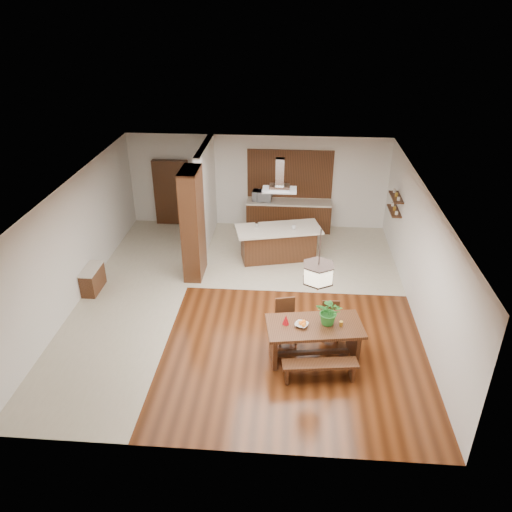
# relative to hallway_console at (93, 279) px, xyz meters

# --- Properties ---
(room_shell) EXTENTS (9.00, 9.04, 2.92)m
(room_shell) POSITION_rel_hallway_console_xyz_m (3.81, -0.20, 1.75)
(room_shell) COLOR #3C1B0A
(room_shell) RESTS_ON ground
(tile_hallway) EXTENTS (2.50, 9.00, 0.01)m
(tile_hallway) POSITION_rel_hallway_console_xyz_m (1.06, -0.20, -0.31)
(tile_hallway) COLOR beige
(tile_hallway) RESTS_ON ground
(tile_kitchen) EXTENTS (5.50, 4.00, 0.01)m
(tile_kitchen) POSITION_rel_hallway_console_xyz_m (5.06, 2.30, -0.31)
(tile_kitchen) COLOR beige
(tile_kitchen) RESTS_ON ground
(soffit_band) EXTENTS (8.00, 9.00, 0.02)m
(soffit_band) POSITION_rel_hallway_console_xyz_m (3.81, -0.20, 2.57)
(soffit_band) COLOR #412110
(soffit_band) RESTS_ON room_shell
(partition_pier) EXTENTS (0.45, 1.00, 2.90)m
(partition_pier) POSITION_rel_hallway_console_xyz_m (2.41, 1.00, 1.14)
(partition_pier) COLOR black
(partition_pier) RESTS_ON ground
(partition_stub) EXTENTS (0.18, 2.40, 2.90)m
(partition_stub) POSITION_rel_hallway_console_xyz_m (2.41, 3.10, 1.14)
(partition_stub) COLOR silver
(partition_stub) RESTS_ON ground
(hallway_console) EXTENTS (0.37, 0.88, 0.63)m
(hallway_console) POSITION_rel_hallway_console_xyz_m (0.00, 0.00, 0.00)
(hallway_console) COLOR black
(hallway_console) RESTS_ON ground
(hallway_doorway) EXTENTS (1.10, 0.20, 2.10)m
(hallway_doorway) POSITION_rel_hallway_console_xyz_m (1.11, 4.20, 0.74)
(hallway_doorway) COLOR black
(hallway_doorway) RESTS_ON ground
(rear_counter) EXTENTS (2.60, 0.62, 0.95)m
(rear_counter) POSITION_rel_hallway_console_xyz_m (4.81, 4.00, 0.16)
(rear_counter) COLOR black
(rear_counter) RESTS_ON ground
(kitchen_window) EXTENTS (2.60, 0.08, 1.50)m
(kitchen_window) POSITION_rel_hallway_console_xyz_m (4.81, 4.26, 1.44)
(kitchen_window) COLOR #A55B31
(kitchen_window) RESTS_ON room_shell
(shelf_lower) EXTENTS (0.26, 0.90, 0.04)m
(shelf_lower) POSITION_rel_hallway_console_xyz_m (7.68, 2.40, 1.08)
(shelf_lower) COLOR black
(shelf_lower) RESTS_ON room_shell
(shelf_upper) EXTENTS (0.26, 0.90, 0.04)m
(shelf_upper) POSITION_rel_hallway_console_xyz_m (7.68, 2.40, 1.49)
(shelf_upper) COLOR black
(shelf_upper) RESTS_ON room_shell
(dining_table) EXTENTS (2.03, 1.24, 0.80)m
(dining_table) POSITION_rel_hallway_console_xyz_m (5.44, -2.18, 0.27)
(dining_table) COLOR black
(dining_table) RESTS_ON ground
(dining_bench) EXTENTS (1.49, 0.50, 0.41)m
(dining_bench) POSITION_rel_hallway_console_xyz_m (5.54, -2.86, -0.11)
(dining_bench) COLOR black
(dining_bench) RESTS_ON ground
(dining_chair_left) EXTENTS (0.52, 0.52, 0.97)m
(dining_chair_left) POSITION_rel_hallway_console_xyz_m (4.87, -1.67, 0.17)
(dining_chair_left) COLOR black
(dining_chair_left) RESTS_ON ground
(dining_chair_right) EXTENTS (0.40, 0.40, 0.85)m
(dining_chair_right) POSITION_rel_hallway_console_xyz_m (5.82, -1.53, 0.11)
(dining_chair_right) COLOR black
(dining_chair_right) RESTS_ON ground
(pendant_lantern) EXTENTS (0.64, 0.64, 1.31)m
(pendant_lantern) POSITION_rel_hallway_console_xyz_m (5.44, -2.18, 1.93)
(pendant_lantern) COLOR beige
(pendant_lantern) RESTS_ON room_shell
(foliage_plant) EXTENTS (0.61, 0.56, 0.58)m
(foliage_plant) POSITION_rel_hallway_console_xyz_m (5.71, -2.11, 0.77)
(foliage_plant) COLOR #297828
(foliage_plant) RESTS_ON dining_table
(fruit_bowl) EXTENTS (0.33, 0.33, 0.06)m
(fruit_bowl) POSITION_rel_hallway_console_xyz_m (5.17, -2.24, 0.51)
(fruit_bowl) COLOR beige
(fruit_bowl) RESTS_ON dining_table
(napkin_cone) EXTENTS (0.15, 0.15, 0.21)m
(napkin_cone) POSITION_rel_hallway_console_xyz_m (4.86, -2.19, 0.59)
(napkin_cone) COLOR #AA0C12
(napkin_cone) RESTS_ON dining_table
(gold_ornament) EXTENTS (0.07, 0.07, 0.10)m
(gold_ornament) POSITION_rel_hallway_console_xyz_m (5.96, -2.16, 0.53)
(gold_ornament) COLOR gold
(gold_ornament) RESTS_ON dining_table
(kitchen_island) EXTENTS (2.48, 1.53, 0.95)m
(kitchen_island) POSITION_rel_hallway_console_xyz_m (4.56, 2.05, 0.17)
(kitchen_island) COLOR black
(kitchen_island) RESTS_ON ground
(range_hood) EXTENTS (0.90, 0.55, 0.87)m
(range_hood) POSITION_rel_hallway_console_xyz_m (4.56, 2.05, 2.15)
(range_hood) COLOR silver
(range_hood) RESTS_ON room_shell
(island_cup) EXTENTS (0.14, 0.14, 0.10)m
(island_cup) POSITION_rel_hallway_console_xyz_m (4.97, 1.96, 0.69)
(island_cup) COLOR silver
(island_cup) RESTS_ON kitchen_island
(microwave) EXTENTS (0.62, 0.45, 0.32)m
(microwave) POSITION_rel_hallway_console_xyz_m (3.98, 4.02, 0.80)
(microwave) COLOR silver
(microwave) RESTS_ON rear_counter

